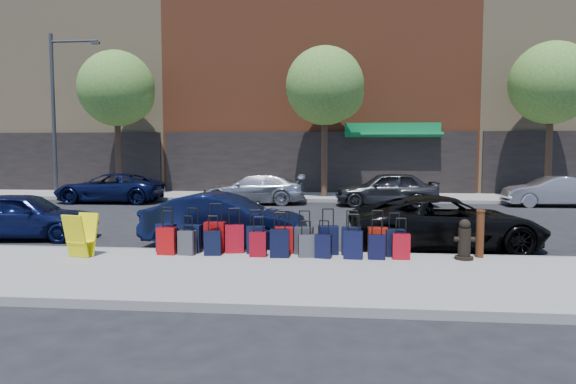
# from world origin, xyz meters

# --- Properties ---
(ground) EXTENTS (120.00, 120.00, 0.00)m
(ground) POSITION_xyz_m (0.00, 0.00, 0.00)
(ground) COLOR black
(ground) RESTS_ON ground
(sidewalk_near) EXTENTS (60.00, 4.00, 0.15)m
(sidewalk_near) POSITION_xyz_m (0.00, -6.50, 0.07)
(sidewalk_near) COLOR gray
(sidewalk_near) RESTS_ON ground
(sidewalk_far) EXTENTS (60.00, 4.00, 0.15)m
(sidewalk_far) POSITION_xyz_m (0.00, 10.00, 0.07)
(sidewalk_far) COLOR gray
(sidewalk_far) RESTS_ON ground
(curb_near) EXTENTS (60.00, 0.08, 0.15)m
(curb_near) POSITION_xyz_m (0.00, -4.48, 0.07)
(curb_near) COLOR gray
(curb_near) RESTS_ON ground
(curb_far) EXTENTS (60.00, 0.08, 0.15)m
(curb_far) POSITION_xyz_m (0.00, 7.98, 0.07)
(curb_far) COLOR gray
(curb_far) RESTS_ON ground
(building_left) EXTENTS (15.00, 12.12, 16.00)m
(building_left) POSITION_xyz_m (-16.00, 17.98, 7.98)
(building_left) COLOR #95805B
(building_left) RESTS_ON ground
(building_center) EXTENTS (17.00, 12.85, 20.00)m
(building_center) POSITION_xyz_m (0.00, 17.99, 9.98)
(building_center) COLOR brown
(building_center) RESTS_ON ground
(tree_left) EXTENTS (3.80, 3.80, 7.27)m
(tree_left) POSITION_xyz_m (-9.86, 9.50, 5.41)
(tree_left) COLOR black
(tree_left) RESTS_ON sidewalk_far
(tree_center) EXTENTS (3.80, 3.80, 7.27)m
(tree_center) POSITION_xyz_m (0.64, 9.50, 5.41)
(tree_center) COLOR black
(tree_center) RESTS_ON sidewalk_far
(tree_right) EXTENTS (3.80, 3.80, 7.27)m
(tree_right) POSITION_xyz_m (11.14, 9.50, 5.41)
(tree_right) COLOR black
(tree_right) RESTS_ON sidewalk_far
(streetlight) EXTENTS (2.59, 0.18, 8.00)m
(streetlight) POSITION_xyz_m (-12.80, 8.80, 4.66)
(streetlight) COLOR #333338
(streetlight) RESTS_ON sidewalk_far
(suitcase_front_0) EXTENTS (0.43, 0.27, 0.98)m
(suitcase_front_0) POSITION_xyz_m (-2.56, -4.78, 0.46)
(suitcase_front_0) COLOR black
(suitcase_front_0) RESTS_ON sidewalk_near
(suitcase_front_1) EXTENTS (0.42, 0.26, 0.98)m
(suitcase_front_1) POSITION_xyz_m (-1.95, -4.84, 0.46)
(suitcase_front_1) COLOR black
(suitcase_front_1) RESTS_ON sidewalk_near
(suitcase_front_2) EXTENTS (0.45, 0.26, 1.08)m
(suitcase_front_2) POSITION_xyz_m (-1.45, -4.79, 0.49)
(suitcase_front_2) COLOR #98090A
(suitcase_front_2) RESTS_ON sidewalk_near
(suitcase_front_3) EXTENTS (0.44, 0.30, 0.98)m
(suitcase_front_3) POSITION_xyz_m (-1.02, -4.78, 0.46)
(suitcase_front_3) COLOR #A70A19
(suitcase_front_3) RESTS_ON sidewalk_near
(suitcase_front_4) EXTENTS (0.42, 0.28, 0.95)m
(suitcase_front_4) POSITION_xyz_m (-0.55, -4.79, 0.45)
(suitcase_front_4) COLOR black
(suitcase_front_4) RESTS_ON sidewalk_near
(suitcase_front_5) EXTENTS (0.41, 0.26, 0.94)m
(suitcase_front_5) POSITION_xyz_m (0.07, -4.76, 0.44)
(suitcase_front_5) COLOR #B00B0D
(suitcase_front_5) RESTS_ON sidewalk_near
(suitcase_front_6) EXTENTS (0.41, 0.25, 0.95)m
(suitcase_front_6) POSITION_xyz_m (0.51, -4.79, 0.45)
(suitcase_front_6) COLOR #323236
(suitcase_front_6) RESTS_ON sidewalk_near
(suitcase_front_7) EXTENTS (0.44, 0.29, 1.00)m
(suitcase_front_7) POSITION_xyz_m (1.03, -4.76, 0.46)
(suitcase_front_7) COLOR black
(suitcase_front_7) RESTS_ON sidewalk_near
(suitcase_front_8) EXTENTS (0.43, 0.29, 0.96)m
(suitcase_front_8) POSITION_xyz_m (1.52, -4.78, 0.45)
(suitcase_front_8) COLOR black
(suitcase_front_8) RESTS_ON sidewalk_near
(suitcase_front_9) EXTENTS (0.41, 0.25, 0.97)m
(suitcase_front_9) POSITION_xyz_m (2.08, -4.77, 0.45)
(suitcase_front_9) COLOR #AC1B0B
(suitcase_front_9) RESTS_ON sidewalk_near
(suitcase_front_10) EXTENTS (0.41, 0.27, 0.93)m
(suitcase_front_10) POSITION_xyz_m (2.43, -4.83, 0.44)
(suitcase_front_10) COLOR black
(suitcase_front_10) RESTS_ON sidewalk_near
(suitcase_back_0) EXTENTS (0.41, 0.25, 0.94)m
(suitcase_back_0) POSITION_xyz_m (-2.42, -5.12, 0.44)
(suitcase_back_0) COLOR #AA0A0C
(suitcase_back_0) RESTS_ON sidewalk_near
(suitcase_back_1) EXTENTS (0.38, 0.26, 0.84)m
(suitcase_back_1) POSITION_xyz_m (-1.98, -5.12, 0.41)
(suitcase_back_1) COLOR #3B3C41
(suitcase_back_1) RESTS_ON sidewalk_near
(suitcase_back_2) EXTENTS (0.37, 0.24, 0.85)m
(suitcase_back_2) POSITION_xyz_m (-1.42, -5.09, 0.41)
(suitcase_back_2) COLOR black
(suitcase_back_2) RESTS_ON sidewalk_near
(suitcase_back_4) EXTENTS (0.36, 0.21, 0.84)m
(suitcase_back_4) POSITION_xyz_m (-0.44, -5.13, 0.41)
(suitcase_back_4) COLOR maroon
(suitcase_back_4) RESTS_ON sidewalk_near
(suitcase_back_5) EXTENTS (0.41, 0.25, 0.95)m
(suitcase_back_5) POSITION_xyz_m (0.02, -5.16, 0.45)
(suitcase_back_5) COLOR black
(suitcase_back_5) RESTS_ON sidewalk_near
(suitcase_back_6) EXTENTS (0.35, 0.24, 0.78)m
(suitcase_back_6) POSITION_xyz_m (0.58, -5.09, 0.39)
(suitcase_back_6) COLOR #3E3D43
(suitcase_back_6) RESTS_ON sidewalk_near
(suitcase_back_7) EXTENTS (0.36, 0.25, 0.79)m
(suitcase_back_7) POSITION_xyz_m (0.94, -5.14, 0.40)
(suitcase_back_7) COLOR black
(suitcase_back_7) RESTS_ON sidewalk_near
(suitcase_back_8) EXTENTS (0.41, 0.26, 0.93)m
(suitcase_back_8) POSITION_xyz_m (1.55, -5.15, 0.44)
(suitcase_back_8) COLOR black
(suitcase_back_8) RESTS_ON sidewalk_near
(suitcase_back_9) EXTENTS (0.35, 0.21, 0.82)m
(suitcase_back_9) POSITION_xyz_m (2.03, -5.16, 0.41)
(suitcase_back_9) COLOR black
(suitcase_back_9) RESTS_ON sidewalk_near
(suitcase_back_10) EXTENTS (0.36, 0.21, 0.85)m
(suitcase_back_10) POSITION_xyz_m (2.53, -5.10, 0.42)
(suitcase_back_10) COLOR #A50A17
(suitcase_back_10) RESTS_ON sidewalk_near
(fire_hydrant) EXTENTS (0.42, 0.38, 0.83)m
(fire_hydrant) POSITION_xyz_m (3.82, -4.99, 0.53)
(fire_hydrant) COLOR black
(fire_hydrant) RESTS_ON sidewalk_near
(bollard) EXTENTS (0.18, 0.18, 1.00)m
(bollard) POSITION_xyz_m (4.19, -4.75, 0.67)
(bollard) COLOR #38190C
(bollard) RESTS_ON sidewalk_near
(display_rack) EXTENTS (0.63, 0.66, 0.90)m
(display_rack) POSITION_xyz_m (-4.15, -5.52, 0.60)
(display_rack) COLOR #F9EB0D
(display_rack) RESTS_ON sidewalk_near
(car_near_0) EXTENTS (3.93, 1.94, 1.29)m
(car_near_0) POSITION_xyz_m (-7.18, -2.83, 0.64)
(car_near_0) COLOR #0D143B
(car_near_0) RESTS_ON ground
(car_near_1) EXTENTS (4.12, 1.75, 1.32)m
(car_near_1) POSITION_xyz_m (-1.56, -3.38, 0.66)
(car_near_1) COLOR #0C1335
(car_near_1) RESTS_ON ground
(car_near_2) EXTENTS (4.85, 2.65, 1.29)m
(car_near_2) POSITION_xyz_m (3.85, -3.08, 0.64)
(car_near_2) COLOR black
(car_near_2) RESTS_ON ground
(car_far_0) EXTENTS (4.89, 2.33, 1.35)m
(car_far_0) POSITION_xyz_m (-9.27, 6.80, 0.67)
(car_far_0) COLOR #0C1338
(car_far_0) RESTS_ON ground
(car_far_1) EXTENTS (4.75, 2.10, 1.35)m
(car_far_1) POSITION_xyz_m (-2.59, 6.86, 0.68)
(car_far_1) COLOR silver
(car_far_1) RESTS_ON ground
(car_far_2) EXTENTS (4.47, 1.99, 1.49)m
(car_far_2) POSITION_xyz_m (3.27, 6.61, 0.75)
(car_far_2) COLOR #303032
(car_far_2) RESTS_ON ground
(car_far_3) EXTENTS (3.94, 1.38, 1.30)m
(car_far_3) POSITION_xyz_m (10.26, 7.09, 0.65)
(car_far_3) COLOR #B9BBC0
(car_far_3) RESTS_ON ground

